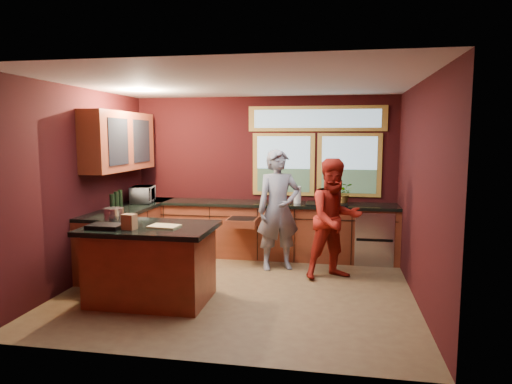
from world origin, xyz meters
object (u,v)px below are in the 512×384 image
(stock_pot, at_px, (114,215))
(island, at_px, (151,263))
(person_grey, at_px, (278,210))
(cutting_board, at_px, (164,226))
(person_red, at_px, (335,219))

(stock_pot, bearing_deg, island, -15.26)
(person_grey, bearing_deg, stock_pot, -164.84)
(island, bearing_deg, stock_pot, 164.74)
(island, xyz_separation_m, person_grey, (1.37, 1.64, 0.44))
(cutting_board, bearing_deg, island, 165.96)
(cutting_board, bearing_deg, stock_pot, 165.07)
(island, relative_size, stock_pot, 6.46)
(person_grey, bearing_deg, island, -152.51)
(island, xyz_separation_m, person_red, (2.22, 1.32, 0.38))
(cutting_board, distance_m, stock_pot, 0.78)
(person_grey, relative_size, cutting_board, 5.24)
(person_red, distance_m, stock_pot, 3.01)
(stock_pot, bearing_deg, cutting_board, -14.93)
(island, height_order, person_red, person_red)
(person_grey, xyz_separation_m, cutting_board, (-1.17, -1.69, 0.04))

